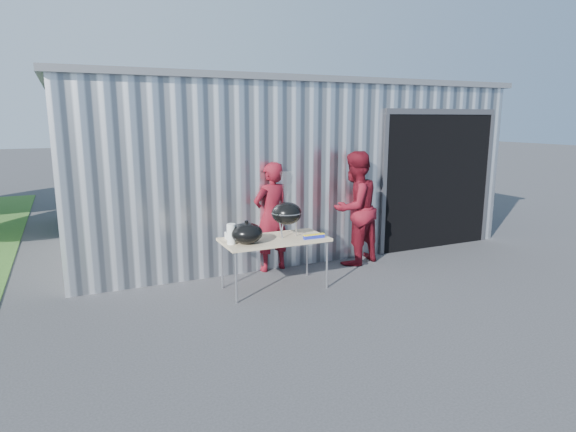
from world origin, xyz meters
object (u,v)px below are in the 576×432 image
folding_table (274,241)px  kettle_grill (287,208)px  person_bystander (355,208)px  person_cook (271,217)px

folding_table → kettle_grill: 0.51m
person_bystander → kettle_grill: bearing=1.1°
kettle_grill → person_bystander: bearing=19.9°
person_bystander → folding_table: bearing=0.1°
folding_table → kettle_grill: (0.21, 0.04, 0.46)m
kettle_grill → person_bystander: size_ratio=0.49×
kettle_grill → person_bystander: person_bystander is taller
person_cook → folding_table: bearing=58.6°
folding_table → kettle_grill: kettle_grill is taller
kettle_grill → person_cook: size_ratio=0.53×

